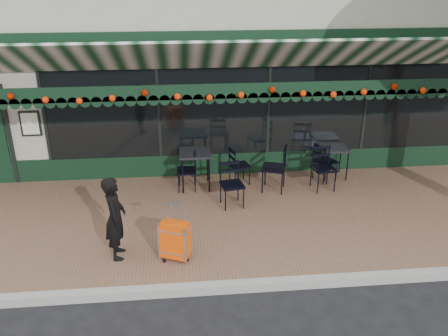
{
  "coord_description": "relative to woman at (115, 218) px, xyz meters",
  "views": [
    {
      "loc": [
        -0.55,
        -5.94,
        4.63
      ],
      "look_at": [
        0.18,
        1.6,
        1.33
      ],
      "focal_mm": 38.0,
      "sensor_mm": 36.0,
      "label": 1
    }
  ],
  "objects": [
    {
      "name": "ground",
      "position": [
        1.65,
        -0.84,
        -0.86
      ],
      "size": [
        80.0,
        80.0,
        0.0
      ],
      "primitive_type": "plane",
      "color": "black",
      "rests_on": "ground"
    },
    {
      "name": "sidewalk",
      "position": [
        1.65,
        1.16,
        -0.79
      ],
      "size": [
        18.0,
        4.0,
        0.15
      ],
      "primitive_type": "cube",
      "color": "brown",
      "rests_on": "ground"
    },
    {
      "name": "curb",
      "position": [
        1.65,
        -0.92,
        -0.79
      ],
      "size": [
        18.0,
        0.16,
        0.15
      ],
      "primitive_type": "cube",
      "color": "#9E9E99",
      "rests_on": "ground"
    },
    {
      "name": "restaurant_building",
      "position": [
        1.65,
        7.0,
        1.41
      ],
      "size": [
        12.0,
        9.6,
        4.5
      ],
      "color": "#A09E8B",
      "rests_on": "ground"
    },
    {
      "name": "woman",
      "position": [
        0.0,
        0.0,
        0.0
      ],
      "size": [
        0.37,
        0.54,
        1.42
      ],
      "primitive_type": "imported",
      "rotation": [
        0.0,
        0.0,
        1.62
      ],
      "color": "black",
      "rests_on": "sidewalk"
    },
    {
      "name": "suitcase",
      "position": [
        0.94,
        -0.18,
        -0.37
      ],
      "size": [
        0.51,
        0.41,
        1.03
      ],
      "rotation": [
        0.0,
        0.0,
        -0.4
      ],
      "color": "#F84C07",
      "rests_on": "sidewalk"
    },
    {
      "name": "cafe_table_a",
      "position": [
        4.49,
        2.74,
        -0.07
      ],
      "size": [
        0.58,
        0.58,
        0.71
      ],
      "color": "black",
      "rests_on": "sidewalk"
    },
    {
      "name": "cafe_table_b",
      "position": [
        1.39,
        2.49,
        0.02
      ],
      "size": [
        0.66,
        0.66,
        0.81
      ],
      "color": "black",
      "rests_on": "sidewalk"
    },
    {
      "name": "chair_a_left",
      "position": [
        3.02,
        2.2,
        -0.21
      ],
      "size": [
        0.63,
        0.63,
        1.0
      ],
      "primitive_type": null,
      "rotation": [
        0.0,
        0.0,
        -1.89
      ],
      "color": "black",
      "rests_on": "sidewalk"
    },
    {
      "name": "chair_a_right",
      "position": [
        4.26,
        2.59,
        -0.28
      ],
      "size": [
        0.57,
        0.57,
        0.87
      ],
      "primitive_type": null,
      "rotation": [
        0.0,
        0.0,
        1.99
      ],
      "color": "black",
      "rests_on": "sidewalk"
    },
    {
      "name": "chair_a_front",
      "position": [
        4.08,
        2.13,
        -0.25
      ],
      "size": [
        0.52,
        0.52,
        0.93
      ],
      "primitive_type": null,
      "rotation": [
        0.0,
        0.0,
        0.13
      ],
      "color": "black",
      "rests_on": "sidewalk"
    },
    {
      "name": "chair_b_left",
      "position": [
        1.2,
        2.41,
        -0.29
      ],
      "size": [
        0.44,
        0.44,
        0.84
      ],
      "primitive_type": null,
      "rotation": [
        0.0,
        0.0,
        -1.62
      ],
      "color": "black",
      "rests_on": "sidewalk"
    },
    {
      "name": "chair_b_right",
      "position": [
        2.35,
        2.6,
        -0.3
      ],
      "size": [
        0.5,
        0.5,
        0.82
      ],
      "primitive_type": null,
      "rotation": [
        0.0,
        0.0,
        1.83
      ],
      "color": "black",
      "rests_on": "sidewalk"
    },
    {
      "name": "chair_b_front",
      "position": [
        2.07,
        1.56,
        -0.26
      ],
      "size": [
        0.52,
        0.52,
        0.9
      ],
      "primitive_type": null,
      "rotation": [
        0.0,
        0.0,
        0.17
      ],
      "color": "black",
      "rests_on": "sidewalk"
    }
  ]
}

